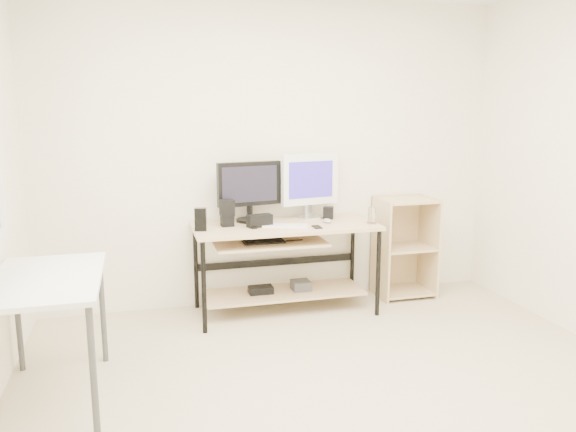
% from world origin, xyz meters
% --- Properties ---
extents(room, '(4.01, 4.01, 2.62)m').
position_xyz_m(room, '(-0.14, 0.04, 1.32)').
color(room, beige).
rests_on(room, ground).
extents(desk, '(1.50, 0.65, 0.75)m').
position_xyz_m(desk, '(-0.03, 1.66, 0.54)').
color(desk, '#D3B486').
rests_on(desk, ground).
extents(side_table, '(0.60, 1.00, 0.75)m').
position_xyz_m(side_table, '(-1.68, 0.60, 0.67)').
color(side_table, white).
rests_on(side_table, ground).
extents(shelf_unit, '(0.50, 0.40, 0.90)m').
position_xyz_m(shelf_unit, '(1.15, 1.82, 0.45)').
color(shelf_unit, '#D9BB87').
rests_on(shelf_unit, ground).
extents(black_monitor, '(0.55, 0.23, 0.50)m').
position_xyz_m(black_monitor, '(-0.26, 1.85, 1.04)').
color(black_monitor, black).
rests_on(black_monitor, desk).
extents(white_imac, '(0.52, 0.17, 0.56)m').
position_xyz_m(white_imac, '(0.27, 1.86, 1.07)').
color(white_imac, silver).
rests_on(white_imac, desk).
extents(keyboard, '(0.45, 0.26, 0.02)m').
position_xyz_m(keyboard, '(-0.06, 1.58, 0.76)').
color(keyboard, white).
rests_on(keyboard, desk).
extents(mouse, '(0.07, 0.11, 0.04)m').
position_xyz_m(mouse, '(0.35, 1.63, 0.77)').
color(mouse, '#BBBBC0').
rests_on(mouse, desk).
extents(center_speaker, '(0.21, 0.13, 0.10)m').
position_xyz_m(center_speaker, '(-0.22, 1.62, 0.80)').
color(center_speaker, black).
rests_on(center_speaker, desk).
extents(speaker_left, '(0.11, 0.11, 0.21)m').
position_xyz_m(speaker_left, '(-0.47, 1.71, 0.86)').
color(speaker_left, black).
rests_on(speaker_left, desk).
extents(speaker_right, '(0.11, 0.11, 0.10)m').
position_xyz_m(speaker_right, '(0.42, 1.79, 0.80)').
color(speaker_right, black).
rests_on(speaker_right, desk).
extents(audio_controller, '(0.10, 0.07, 0.18)m').
position_xyz_m(audio_controller, '(-0.70, 1.59, 0.84)').
color(audio_controller, black).
rests_on(audio_controller, desk).
extents(volume_puck, '(0.06, 0.06, 0.02)m').
position_xyz_m(volume_puck, '(-0.28, 1.56, 0.76)').
color(volume_puck, black).
rests_on(volume_puck, desk).
extents(smartphone, '(0.06, 0.12, 0.01)m').
position_xyz_m(smartphone, '(0.21, 1.47, 0.75)').
color(smartphone, black).
rests_on(smartphone, desk).
extents(coaster, '(0.09, 0.09, 0.01)m').
position_xyz_m(coaster, '(0.70, 1.51, 0.75)').
color(coaster, '#9A6B45').
rests_on(coaster, desk).
extents(drinking_glass, '(0.07, 0.07, 0.13)m').
position_xyz_m(drinking_glass, '(0.70, 1.51, 0.82)').
color(drinking_glass, white).
rests_on(drinking_glass, coaster).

